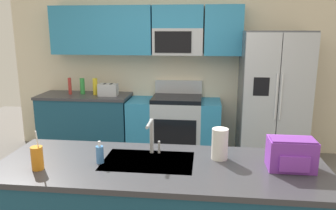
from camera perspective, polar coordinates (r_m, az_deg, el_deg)
name	(u,v)px	position (r m, az deg, el deg)	size (l,w,h in m)	color
kitchen_wall_unit	(167,56)	(5.06, -0.14, 8.53)	(5.20, 0.43, 2.60)	beige
back_counter	(86,123)	(5.26, -14.01, -3.03)	(1.37, 0.63, 0.90)	navy
range_oven	(174,126)	(4.96, 1.10, -3.70)	(1.36, 0.61, 1.10)	#B7BABF
refrigerator	(272,98)	(4.84, 17.65, 1.16)	(0.90, 0.76, 1.85)	#4C4F54
toaster	(108,90)	(4.96, -10.34, 2.61)	(0.28, 0.16, 0.18)	#B7BABF
pepper_mill	(70,86)	(5.21, -16.65, 3.16)	(0.05, 0.05, 0.25)	#B2332D
bottle_green	(82,86)	(5.18, -14.62, 3.18)	(0.07, 0.07, 0.24)	green
bottle_yellow	(95,87)	(5.08, -12.50, 3.14)	(0.07, 0.07, 0.25)	yellow
sink_faucet	(152,134)	(2.59, -2.85, -5.02)	(0.08, 0.21, 0.28)	#B7BABF
drink_cup_orange	(37,158)	(2.52, -21.73, -8.52)	(0.08, 0.08, 0.29)	orange
soap_dispenser	(100,154)	(2.51, -11.74, -8.35)	(0.06, 0.06, 0.17)	#4C8CD8
paper_towel_roll	(220,144)	(2.54, 8.97, -6.67)	(0.12, 0.12, 0.24)	white
backpack	(291,154)	(2.49, 20.58, -7.88)	(0.32, 0.22, 0.23)	purple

